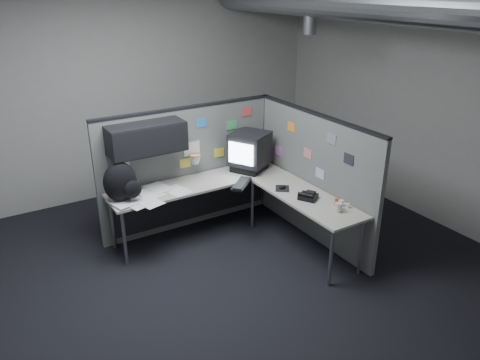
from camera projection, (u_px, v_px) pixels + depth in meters
room at (293, 81)px, 4.89m from camera, size 5.62×5.62×3.22m
partition_back at (178, 158)px, 5.90m from camera, size 2.44×0.42×1.63m
partition_right at (313, 176)px, 5.82m from camera, size 0.07×2.23×1.63m
desk at (227, 194)px, 5.82m from camera, size 2.31×2.11×0.73m
monitor at (250, 151)px, 6.16m from camera, size 0.61×0.61×0.51m
keyboard at (242, 184)px, 5.78m from camera, size 0.41×0.39×0.04m
mouse at (282, 188)px, 5.68m from camera, size 0.25×0.26×0.04m
phone at (308, 196)px, 5.41m from camera, size 0.26×0.26×0.09m
bottles at (341, 204)px, 5.22m from camera, size 0.13×0.16×0.08m
cup at (339, 208)px, 5.10m from camera, size 0.08×0.08×0.11m
papers at (149, 196)px, 5.46m from camera, size 0.99×0.71×0.02m
backpack at (121, 183)px, 5.28m from camera, size 0.45×0.40×0.47m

